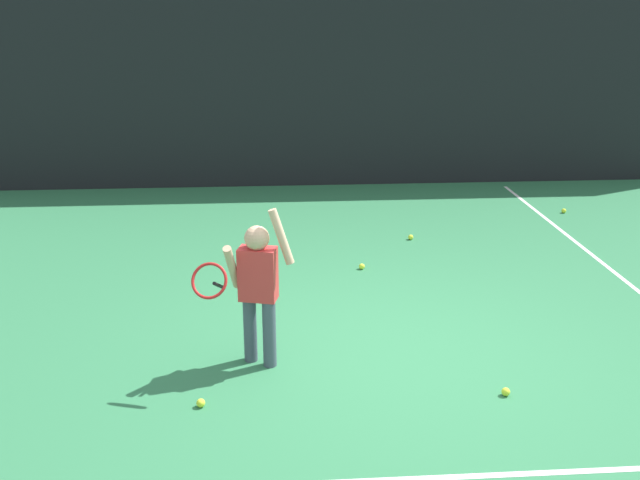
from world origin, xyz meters
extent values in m
plane|color=#2D7247|center=(0.00, 0.00, 0.00)|extent=(20.00, 20.00, 0.00)
cube|color=white|center=(0.00, -1.71, 0.00)|extent=(9.00, 0.05, 0.00)
cube|color=black|center=(0.00, 5.85, 1.60)|extent=(12.70, 0.08, 3.20)
cylinder|color=slate|center=(-2.07, 5.91, 1.68)|extent=(0.09, 0.09, 3.35)
cylinder|color=slate|center=(2.07, 5.91, 1.68)|extent=(0.09, 0.09, 3.35)
cylinder|color=#3F4C59|center=(-1.17, -0.07, 0.29)|extent=(0.11, 0.11, 0.58)
cylinder|color=#3F4C59|center=(-1.01, -0.17, 0.29)|extent=(0.11, 0.11, 0.58)
cube|color=red|center=(-1.09, -0.12, 0.80)|extent=(0.33, 0.24, 0.44)
sphere|color=tan|center=(-1.09, -0.12, 1.10)|extent=(0.20, 0.20, 0.20)
cylinder|color=tan|center=(-0.90, -0.15, 1.12)|extent=(0.22, 0.12, 0.46)
cylinder|color=tan|center=(-1.30, -0.13, 0.87)|extent=(0.14, 0.30, 0.43)
cylinder|color=black|center=(-1.40, -0.23, 0.75)|extent=(0.09, 0.24, 0.15)
torus|color=red|center=(-1.45, -0.45, 0.88)|extent=(0.31, 0.23, 0.26)
sphere|color=#CCE033|center=(3.19, 3.97, 0.03)|extent=(0.07, 0.07, 0.07)
sphere|color=#CCE033|center=(-1.53, -0.77, 0.03)|extent=(0.07, 0.07, 0.07)
sphere|color=#CCE033|center=(0.78, 2.95, 0.03)|extent=(0.07, 0.07, 0.07)
sphere|color=#CCE033|center=(0.79, -0.78, 0.03)|extent=(0.07, 0.07, 0.07)
sphere|color=#CCE033|center=(0.03, 1.97, 0.03)|extent=(0.07, 0.07, 0.07)
camera|label=1|loc=(-0.96, -5.39, 2.88)|focal=39.40mm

